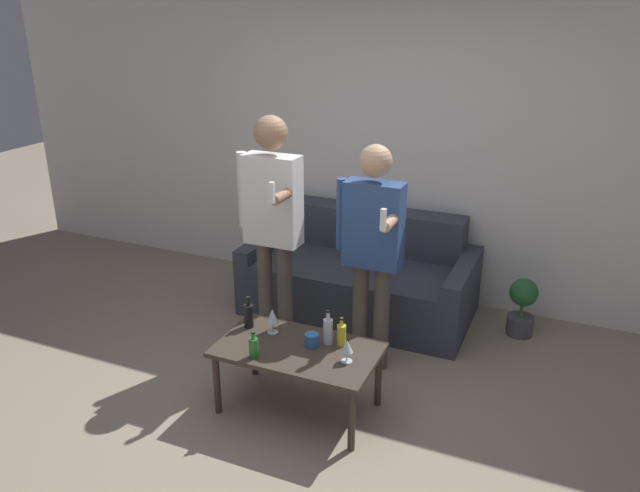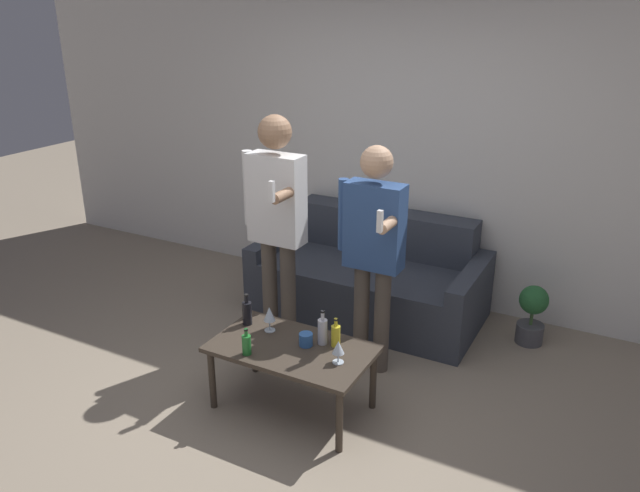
{
  "view_description": "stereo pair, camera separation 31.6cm",
  "coord_description": "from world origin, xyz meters",
  "px_view_note": "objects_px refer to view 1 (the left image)",
  "views": [
    {
      "loc": [
        1.52,
        -2.88,
        2.46
      ],
      "look_at": [
        -0.03,
        0.67,
        0.95
      ],
      "focal_mm": 35.0,
      "sensor_mm": 36.0,
      "label": 1
    },
    {
      "loc": [
        1.8,
        -2.74,
        2.46
      ],
      "look_at": [
        -0.03,
        0.67,
        0.95
      ],
      "focal_mm": 35.0,
      "sensor_mm": 36.0,
      "label": 2
    }
  ],
  "objects_px": {
    "person_standing_left": "(272,216)",
    "person_standing_right": "(372,241)",
    "couch": "(361,277)",
    "bottle_orange": "(341,334)",
    "coffee_table": "(298,354)"
  },
  "relations": [
    {
      "from": "bottle_orange",
      "to": "person_standing_left",
      "type": "distance_m",
      "value": 1.03
    },
    {
      "from": "couch",
      "to": "person_standing_right",
      "type": "bearing_deg",
      "value": -66.19
    },
    {
      "from": "bottle_orange",
      "to": "person_standing_right",
      "type": "distance_m",
      "value": 0.7
    },
    {
      "from": "couch",
      "to": "coffee_table",
      "type": "xyz_separation_m",
      "value": [
        0.12,
        -1.5,
        0.1
      ]
    },
    {
      "from": "couch",
      "to": "person_standing_left",
      "type": "relative_size",
      "value": 1.06
    },
    {
      "from": "person_standing_right",
      "to": "person_standing_left",
      "type": "bearing_deg",
      "value": -176.15
    },
    {
      "from": "person_standing_left",
      "to": "person_standing_right",
      "type": "relative_size",
      "value": 1.09
    },
    {
      "from": "person_standing_right",
      "to": "coffee_table",
      "type": "bearing_deg",
      "value": -109.33
    },
    {
      "from": "bottle_orange",
      "to": "person_standing_right",
      "type": "xyz_separation_m",
      "value": [
        0.0,
        0.54,
        0.44
      ]
    },
    {
      "from": "coffee_table",
      "to": "person_standing_right",
      "type": "bearing_deg",
      "value": 70.67
    },
    {
      "from": "coffee_table",
      "to": "person_standing_left",
      "type": "bearing_deg",
      "value": 127.96
    },
    {
      "from": "person_standing_left",
      "to": "person_standing_right",
      "type": "height_order",
      "value": "person_standing_left"
    },
    {
      "from": "bottle_orange",
      "to": "person_standing_right",
      "type": "bearing_deg",
      "value": 89.79
    },
    {
      "from": "couch",
      "to": "person_standing_left",
      "type": "bearing_deg",
      "value": -113.15
    },
    {
      "from": "couch",
      "to": "coffee_table",
      "type": "bearing_deg",
      "value": -85.34
    }
  ]
}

